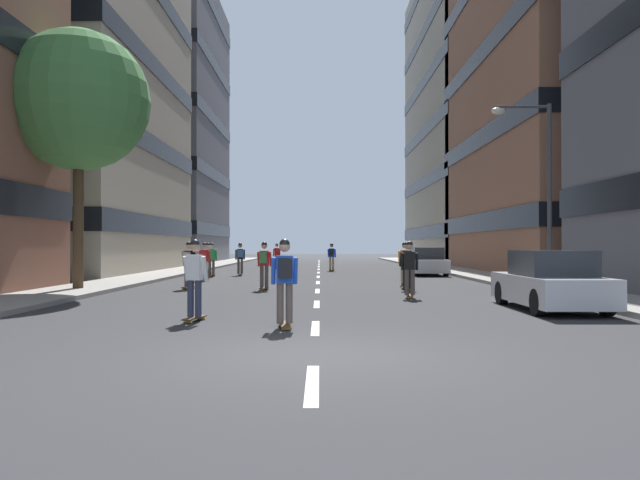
% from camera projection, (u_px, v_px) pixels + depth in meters
% --- Properties ---
extents(ground_plane, '(158.68, 158.68, 0.00)m').
position_uv_depth(ground_plane, '(320.00, 274.00, 35.84)').
color(ground_plane, '#333335').
extents(sidewalk_left, '(2.56, 72.73, 0.14)m').
position_uv_depth(sidewalk_left, '(186.00, 270.00, 39.17)').
color(sidewalk_left, '#9E9991').
rests_on(sidewalk_left, ground_plane).
extents(sidewalk_right, '(2.56, 72.73, 0.14)m').
position_uv_depth(sidewalk_right, '(455.00, 270.00, 39.12)').
color(sidewalk_right, '#9E9991').
rests_on(sidewalk_right, ground_plane).
extents(lane_markings, '(0.16, 62.20, 0.01)m').
position_uv_depth(lane_markings, '(320.00, 273.00, 37.39)').
color(lane_markings, silver).
rests_on(lane_markings, ground_plane).
extents(building_left_far, '(12.92, 18.09, 25.56)m').
position_uv_depth(building_left_far, '(150.00, 126.00, 58.54)').
color(building_left_far, slate).
rests_on(building_left_far, ground_plane).
extents(building_right_mid, '(12.92, 20.71, 30.13)m').
position_uv_depth(building_right_mid, '(587.00, 22.00, 37.63)').
color(building_right_mid, '#9E6B51').
rests_on(building_right_mid, ground_plane).
extents(building_right_far, '(12.92, 23.77, 27.93)m').
position_uv_depth(building_right_far, '(493.00, 113.00, 58.45)').
color(building_right_far, '#B2A893').
rests_on(building_right_far, ground_plane).
extents(parked_car_near, '(1.82, 4.40, 1.52)m').
position_uv_depth(parked_car_near, '(552.00, 282.00, 15.86)').
color(parked_car_near, silver).
rests_on(parked_car_near, ground_plane).
extents(parked_car_mid, '(1.82, 4.40, 1.52)m').
position_uv_depth(parked_car_mid, '(428.00, 262.00, 34.36)').
color(parked_car_mid, silver).
rests_on(parked_car_mid, ground_plane).
extents(street_tree_near, '(4.96, 4.96, 9.11)m').
position_uv_depth(street_tree_near, '(81.00, 101.00, 22.03)').
color(street_tree_near, '#4C3823').
rests_on(street_tree_near, sidewalk_left).
extents(streetlamp_right, '(2.13, 0.30, 6.50)m').
position_uv_depth(streetlamp_right, '(541.00, 175.00, 21.92)').
color(streetlamp_right, '#3F3F44').
rests_on(streetlamp_right, sidewalk_right).
extents(skater_0, '(0.57, 0.92, 1.78)m').
position_uv_depth(skater_0, '(409.00, 263.00, 22.83)').
color(skater_0, brown).
rests_on(skater_0, ground_plane).
extents(skater_1, '(0.56, 0.92, 1.78)m').
position_uv_depth(skater_1, '(287.00, 277.00, 12.37)').
color(skater_1, brown).
rests_on(skater_1, ground_plane).
extents(skater_2, '(0.57, 0.92, 1.78)m').
position_uv_depth(skater_2, '(406.00, 260.00, 25.88)').
color(skater_2, brown).
rests_on(skater_2, ground_plane).
extents(skater_3, '(0.57, 0.92, 1.78)m').
position_uv_depth(skater_3, '(279.00, 254.00, 44.88)').
color(skater_3, brown).
rests_on(skater_3, ground_plane).
extents(skater_4, '(0.57, 0.92, 1.78)m').
position_uv_depth(skater_4, '(190.00, 262.00, 23.35)').
color(skater_4, brown).
rests_on(skater_4, ground_plane).
extents(skater_5, '(0.57, 0.92, 1.78)m').
position_uv_depth(skater_5, '(333.00, 255.00, 39.59)').
color(skater_5, brown).
rests_on(skater_5, ground_plane).
extents(skater_6, '(0.55, 0.92, 1.78)m').
position_uv_depth(skater_6, '(266.00, 262.00, 22.86)').
color(skater_6, brown).
rests_on(skater_6, ground_plane).
extents(skater_7, '(0.56, 0.92, 1.78)m').
position_uv_depth(skater_7, '(242.00, 257.00, 33.90)').
color(skater_7, brown).
rests_on(skater_7, ground_plane).
extents(skater_8, '(0.55, 0.92, 1.78)m').
position_uv_depth(skater_8, '(412.00, 266.00, 19.44)').
color(skater_8, brown).
rests_on(skater_8, ground_plane).
extents(skater_9, '(0.55, 0.91, 1.78)m').
position_uv_depth(skater_9, '(214.00, 258.00, 32.50)').
color(skater_9, brown).
rests_on(skater_9, ground_plane).
extents(skater_10, '(0.56, 0.92, 1.78)m').
position_uv_depth(skater_10, '(206.00, 260.00, 28.86)').
color(skater_10, brown).
rests_on(skater_10, ground_plane).
extents(skater_11, '(0.57, 0.92, 1.78)m').
position_uv_depth(skater_11, '(197.00, 276.00, 13.47)').
color(skater_11, brown).
rests_on(skater_11, ground_plane).
extents(skater_12, '(0.56, 0.92, 1.78)m').
position_uv_depth(skater_12, '(210.00, 257.00, 34.51)').
color(skater_12, brown).
rests_on(skater_12, ground_plane).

